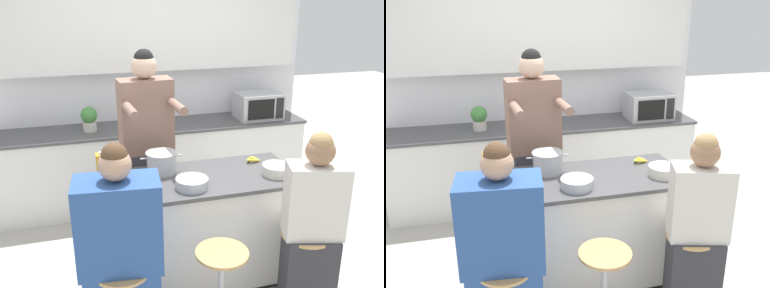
% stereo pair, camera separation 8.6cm
% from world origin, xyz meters
% --- Properties ---
extents(ground_plane, '(16.00, 16.00, 0.00)m').
position_xyz_m(ground_plane, '(0.00, 0.00, 0.00)').
color(ground_plane, '#B2ADA3').
extents(wall_back, '(3.60, 0.22, 2.70)m').
position_xyz_m(wall_back, '(0.00, 1.79, 1.54)').
color(wall_back, white).
rests_on(wall_back, ground_plane).
extents(back_counter, '(3.34, 0.59, 0.89)m').
position_xyz_m(back_counter, '(0.00, 1.51, 0.45)').
color(back_counter, white).
rests_on(back_counter, ground_plane).
extents(kitchen_island, '(1.61, 0.68, 0.92)m').
position_xyz_m(kitchen_island, '(0.00, 0.00, 0.47)').
color(kitchen_island, black).
rests_on(kitchen_island, ground_plane).
extents(bar_stool_rightmost, '(0.38, 0.38, 0.67)m').
position_xyz_m(bar_stool_rightmost, '(0.64, -0.59, 0.35)').
color(bar_stool_rightmost, tan).
rests_on(bar_stool_rightmost, ground_plane).
extents(person_cooking, '(0.47, 0.59, 1.83)m').
position_xyz_m(person_cooking, '(-0.26, 0.53, 0.91)').
color(person_cooking, '#383842').
rests_on(person_cooking, ground_plane).
extents(person_wrapped_blanket, '(0.53, 0.34, 1.47)m').
position_xyz_m(person_wrapped_blanket, '(-0.64, -0.61, 0.69)').
color(person_wrapped_blanket, '#2D5193').
rests_on(person_wrapped_blanket, ground_plane).
extents(person_seated_near, '(0.44, 0.35, 1.42)m').
position_xyz_m(person_seated_near, '(0.67, -0.61, 0.65)').
color(person_seated_near, '#333338').
rests_on(person_seated_near, ground_plane).
extents(cooking_pot, '(0.33, 0.24, 0.17)m').
position_xyz_m(cooking_pot, '(-0.22, 0.17, 1.00)').
color(cooking_pot, '#B7BABC').
rests_on(cooking_pot, kitchen_island).
extents(fruit_bowl, '(0.24, 0.24, 0.07)m').
position_xyz_m(fruit_bowl, '(-0.07, -0.16, 0.96)').
color(fruit_bowl, '#B7BABC').
rests_on(fruit_bowl, kitchen_island).
extents(mixing_bowl_steel, '(0.23, 0.23, 0.08)m').
position_xyz_m(mixing_bowl_steel, '(0.63, -0.12, 0.96)').
color(mixing_bowl_steel, silver).
rests_on(mixing_bowl_steel, kitchen_island).
extents(coffee_cup_near, '(0.11, 0.07, 0.08)m').
position_xyz_m(coffee_cup_near, '(-0.46, -0.09, 0.96)').
color(coffee_cup_near, '#DB4C51').
rests_on(coffee_cup_near, kitchen_island).
extents(banana_bunch, '(0.14, 0.10, 0.05)m').
position_xyz_m(banana_bunch, '(0.55, 0.18, 0.94)').
color(banana_bunch, yellow).
rests_on(banana_bunch, kitchen_island).
extents(juice_carton, '(0.08, 0.08, 0.20)m').
position_xyz_m(juice_carton, '(-0.67, 0.21, 1.01)').
color(juice_carton, gold).
rests_on(juice_carton, kitchen_island).
extents(microwave, '(0.50, 0.36, 0.29)m').
position_xyz_m(microwave, '(1.19, 1.48, 1.03)').
color(microwave, '#B2B5B7').
rests_on(microwave, back_counter).
extents(potted_plant, '(0.17, 0.17, 0.26)m').
position_xyz_m(potted_plant, '(-0.69, 1.51, 1.02)').
color(potted_plant, beige).
rests_on(potted_plant, back_counter).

